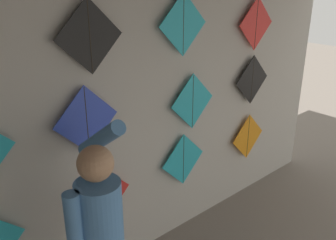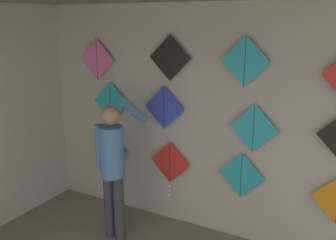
# 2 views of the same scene
# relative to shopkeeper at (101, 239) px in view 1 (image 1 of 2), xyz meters

# --- Properties ---
(back_panel) EXTENTS (5.46, 0.06, 2.80)m
(back_panel) POSITION_rel_shopkeeper_xyz_m (0.88, 0.75, 0.40)
(back_panel) COLOR #BCB7AD
(back_panel) RESTS_ON ground
(shopkeeper) EXTENTS (0.45, 0.62, 1.77)m
(shopkeeper) POSITION_rel_shopkeeper_xyz_m (0.00, 0.00, 0.00)
(shopkeeper) COLOR #383842
(shopkeeper) RESTS_ON ground
(kite_1) EXTENTS (0.55, 0.04, 0.76)m
(kite_1) POSITION_rel_shopkeeper_xyz_m (0.41, 0.65, -0.21)
(kite_1) COLOR red
(kite_2) EXTENTS (0.55, 0.01, 0.55)m
(kite_2) POSITION_rel_shopkeeper_xyz_m (1.36, 0.66, -0.16)
(kite_2) COLOR #28B2C6
(kite_3) EXTENTS (0.55, 0.01, 0.55)m
(kite_3) POSITION_rel_shopkeeper_xyz_m (2.41, 0.66, -0.22)
(kite_3) COLOR orange
(kite_5) EXTENTS (0.55, 0.01, 0.55)m
(kite_5) POSITION_rel_shopkeeper_xyz_m (0.32, 0.66, 0.54)
(kite_5) COLOR blue
(kite_6) EXTENTS (0.55, 0.01, 0.55)m
(kite_6) POSITION_rel_shopkeeper_xyz_m (1.47, 0.66, 0.43)
(kite_6) COLOR #28B2C6
(kite_7) EXTENTS (0.55, 0.01, 0.55)m
(kite_7) POSITION_rel_shopkeeper_xyz_m (2.40, 0.66, 0.47)
(kite_7) COLOR black
(kite_9) EXTENTS (0.55, 0.01, 0.55)m
(kite_9) POSITION_rel_shopkeeper_xyz_m (0.41, 0.66, 1.16)
(kite_9) COLOR black
(kite_10) EXTENTS (0.55, 0.01, 0.55)m
(kite_10) POSITION_rel_shopkeeper_xyz_m (1.33, 0.66, 1.17)
(kite_10) COLOR #28B2C6
(kite_11) EXTENTS (0.55, 0.01, 0.55)m
(kite_11) POSITION_rel_shopkeeper_xyz_m (2.38, 0.66, 1.08)
(kite_11) COLOR red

